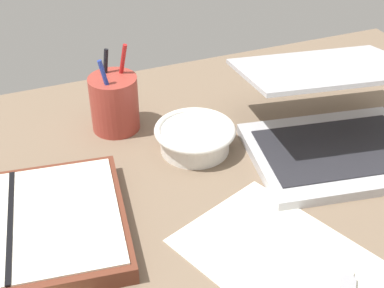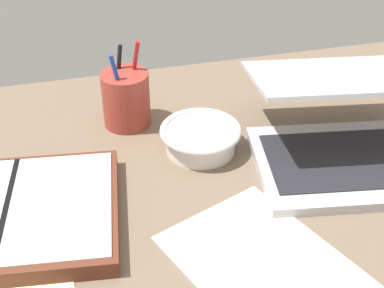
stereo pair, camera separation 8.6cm
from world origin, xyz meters
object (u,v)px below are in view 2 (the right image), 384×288
object	(u,v)px
laptop	(342,133)
planner	(8,215)
pen_cup	(126,98)
bowl	(201,138)

from	to	relation	value
laptop	planner	bearing A→B (deg)	-167.90
pen_cup	laptop	bearing A→B (deg)	-31.33
planner	pen_cup	bearing A→B (deg)	54.47
laptop	bowl	size ratio (longest dim) A/B	2.51
pen_cup	planner	world-z (taller)	pen_cup
laptop	planner	xyz separation A→B (cm)	(-56.22, -2.63, -3.71)
laptop	bowl	distance (cm)	24.65
pen_cup	planner	distance (cm)	32.38
bowl	planner	distance (cm)	35.02
planner	bowl	bearing A→B (deg)	25.88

